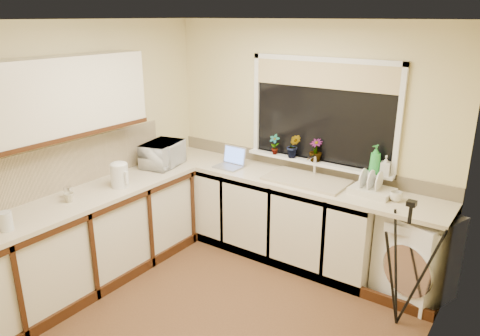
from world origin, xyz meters
The scene contains 33 objects.
floor centered at (0.00, 0.00, 0.00)m, with size 3.20×3.20×0.00m, color brown.
ceiling centered at (0.00, 0.00, 2.45)m, with size 3.20×3.20×0.00m, color white.
wall_back centered at (0.00, 1.50, 1.23)m, with size 3.20×3.20×0.00m, color beige.
wall_front centered at (0.00, -1.50, 1.23)m, with size 3.20×3.20×0.00m, color beige.
wall_left centered at (-1.60, 0.00, 1.23)m, with size 3.00×3.00×0.00m, color beige.
wall_right centered at (1.60, 0.00, 1.23)m, with size 3.00×3.00×0.00m, color beige.
base_cabinet_back centered at (-0.33, 1.20, 0.43)m, with size 2.55×0.60×0.86m, color silver.
base_cabinet_left centered at (-1.30, -0.30, 0.43)m, with size 0.54×2.40×0.86m, color silver.
worktop_back centered at (0.00, 1.20, 0.88)m, with size 3.20×0.60×0.04m, color beige.
worktop_left centered at (-1.30, -0.30, 0.88)m, with size 0.60×2.40×0.04m, color beige.
upper_cabinet centered at (-1.44, -0.45, 1.80)m, with size 0.28×1.90×0.70m, color silver.
splashback_left centered at (-1.59, -0.30, 1.12)m, with size 0.02×2.40×0.45m, color beige.
splashback_back centered at (0.00, 1.49, 0.97)m, with size 3.20×0.02×0.14m, color beige.
window_glass centered at (0.20, 1.49, 1.55)m, with size 1.50×0.02×1.00m, color black.
window_blind centered at (0.20, 1.46, 1.92)m, with size 1.50×0.02×0.25m, color tan.
windowsill centered at (0.20, 1.43, 1.04)m, with size 1.60×0.14×0.03m, color white.
sink centered at (0.20, 1.20, 0.91)m, with size 0.82×0.46×0.03m, color tan.
faucet centered at (0.20, 1.38, 1.02)m, with size 0.03×0.03×0.24m, color silver.
washing_machine centered at (1.32, 1.25, 0.41)m, with size 0.57×0.55×0.81m, color white.
laptop centered at (-0.69, 1.15, 0.96)m, with size 0.30×0.26×0.22m.
kettle centered at (-1.21, 0.03, 1.01)m, with size 0.17×0.17×0.22m, color silver.
dish_rack centered at (0.86, 1.25, 0.93)m, with size 0.38×0.29×0.06m, color beige.
tripod centered at (1.34, 0.73, 0.56)m, with size 0.55×0.55×1.12m, color black, non-canonical shape.
glass_jug centered at (-1.20, -1.12, 0.98)m, with size 0.10×0.10×0.15m, color silver.
steel_jar centered at (-1.38, -0.43, 0.95)m, with size 0.08×0.08×0.11m, color silver.
microwave centered at (-1.33, 0.74, 1.03)m, with size 0.48×0.33×0.27m, color white.
plant_a centered at (-0.29, 1.39, 1.16)m, with size 0.12×0.08×0.22m, color #999999.
plant_b centered at (-0.06, 1.40, 1.18)m, with size 0.14×0.11×0.26m, color #999999.
plant_c centered at (0.18, 1.42, 1.17)m, with size 0.13×0.13×0.23m, color #999999.
soap_bottle_green centered at (0.81, 1.39, 1.19)m, with size 0.11×0.11×0.28m, color green.
soap_bottle_clear centered at (0.91, 1.41, 1.14)m, with size 0.09×0.09×0.19m, color #999999.
cup_back centered at (1.09, 1.19, 0.94)m, with size 0.11×0.11×0.09m, color silver.
cup_left centered at (-1.29, -0.49, 0.94)m, with size 0.09×0.09×0.08m, color #C0B89E.
Camera 1 is at (2.12, -2.70, 2.48)m, focal length 34.17 mm.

